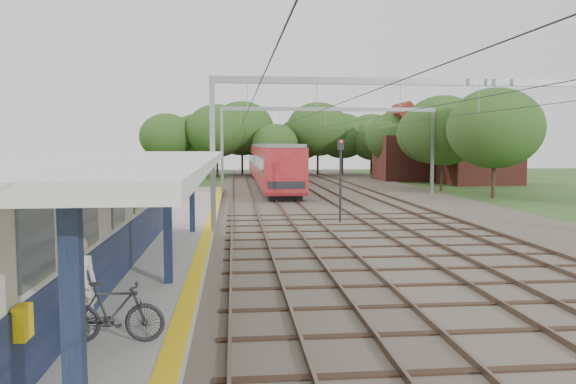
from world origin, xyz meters
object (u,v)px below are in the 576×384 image
signal_post (341,171)px  train (269,162)px  person (79,285)px  bicycle (113,312)px

signal_post → train: bearing=79.9°
person → bicycle: person is taller
signal_post → person: bearing=-130.4°
person → bicycle: size_ratio=1.00×
person → signal_post: signal_post is taller
person → bicycle: bearing=120.2°
bicycle → signal_post: signal_post is taller
bicycle → train: size_ratio=0.05×
bicycle → train: (5.92, 46.38, 1.29)m
signal_post → bicycle: bearing=-127.5°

